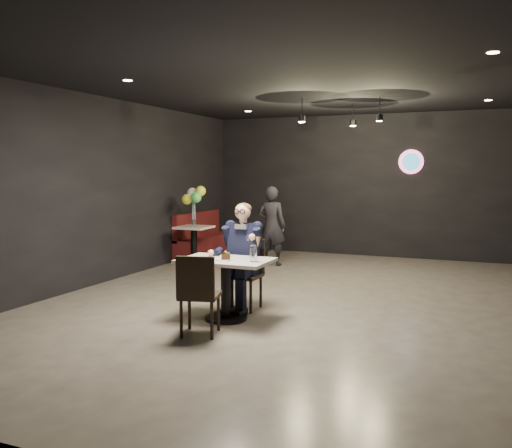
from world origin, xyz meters
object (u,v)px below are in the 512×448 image
at_px(main_table, 226,289).
at_px(passerby, 272,226).
at_px(seated_man, 244,255).
at_px(chair_near, 200,294).
at_px(balloon_vase, 194,223).
at_px(side_table, 194,245).
at_px(chair_far, 244,275).
at_px(sundae_glass, 253,253).
at_px(booth_bench, 205,234).

bearing_deg(main_table, passerby, 102.64).
bearing_deg(seated_man, passerby, 104.68).
height_order(chair_near, balloon_vase, chair_near).
bearing_deg(seated_man, side_table, 129.62).
bearing_deg(chair_far, seated_man, 0.00).
bearing_deg(sundae_glass, side_table, 128.54).
relative_size(main_table, side_table, 1.43).
xyz_separation_m(seated_man, booth_bench, (-2.55, 3.72, -0.25)).
xyz_separation_m(main_table, passerby, (-0.86, 3.82, 0.39)).
height_order(booth_bench, side_table, booth_bench).
bearing_deg(booth_bench, sundae_glass, -55.73).
height_order(sundae_glass, booth_bench, sundae_glass).
bearing_deg(passerby, sundae_glass, 107.35).
bearing_deg(seated_man, chair_far, 0.00).
xyz_separation_m(sundae_glass, balloon_vase, (-2.64, 3.31, -0.03)).
bearing_deg(passerby, seated_man, 104.21).
height_order(sundae_glass, side_table, sundae_glass).
relative_size(main_table, chair_far, 1.20).
xyz_separation_m(booth_bench, balloon_vase, (0.30, -1.00, 0.35)).
bearing_deg(booth_bench, balloon_vase, -73.30).
relative_size(main_table, passerby, 0.72).
bearing_deg(sundae_glass, chair_far, 123.11).
relative_size(main_table, booth_bench, 0.59).
height_order(chair_far, sundae_glass, sundae_glass).
xyz_separation_m(seated_man, passerby, (-0.86, 3.27, 0.04)).
xyz_separation_m(chair_near, balloon_vase, (-2.25, 3.93, 0.36)).
relative_size(booth_bench, side_table, 2.44).
height_order(main_table, passerby, passerby).
bearing_deg(chair_near, chair_far, 75.59).
bearing_deg(passerby, chair_far, 104.21).
distance_m(sundae_glass, booth_bench, 5.23).
bearing_deg(side_table, chair_far, -50.38).
bearing_deg(sundae_glass, booth_bench, 124.27).
distance_m(chair_far, chair_near, 1.20).
bearing_deg(balloon_vase, chair_near, -60.15).
xyz_separation_m(main_table, seated_man, (0.00, 0.55, 0.34)).
height_order(main_table, chair_far, chair_far).
relative_size(chair_near, sundae_glass, 4.81).
distance_m(main_table, chair_far, 0.56).
bearing_deg(side_table, sundae_glass, -51.46).
height_order(side_table, balloon_vase, balloon_vase).
bearing_deg(passerby, balloon_vase, 20.70).
bearing_deg(seated_man, chair_near, -90.00).
relative_size(booth_bench, balloon_vase, 13.67).
xyz_separation_m(sundae_glass, booth_bench, (-2.94, 4.31, -0.38)).
height_order(seated_man, booth_bench, seated_man).
bearing_deg(sundae_glass, main_table, 174.40).
relative_size(seated_man, balloon_vase, 10.49).
bearing_deg(main_table, balloon_vase, 124.56).
relative_size(main_table, chair_near, 1.20).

